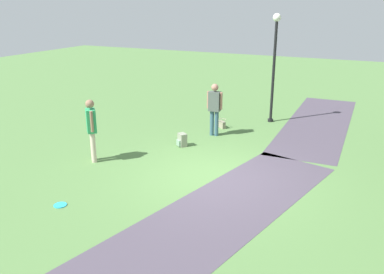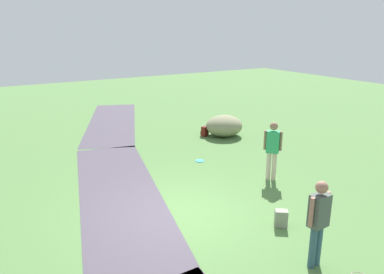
{
  "view_description": "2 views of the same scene",
  "coord_description": "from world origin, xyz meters",
  "px_view_note": "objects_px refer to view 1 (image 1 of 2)",
  "views": [
    {
      "loc": [
        8.68,
        3.53,
        4.2
      ],
      "look_at": [
        -0.66,
        -0.91,
        0.72
      ],
      "focal_mm": 37.85,
      "sensor_mm": 36.0,
      "label": 1
    },
    {
      "loc": [
        -7.03,
        3.8,
        4.32
      ],
      "look_at": [
        1.54,
        -1.33,
        1.34
      ],
      "focal_mm": 34.64,
      "sensor_mm": 36.0,
      "label": 2
    }
  ],
  "objects_px": {
    "frisbee_on_grass": "(60,205)",
    "woman_with_handbag": "(215,106)",
    "handbag_on_grass": "(222,124)",
    "lamp_post": "(274,57)",
    "man_near_boulder": "(92,126)",
    "spare_backpack_on_lawn": "(182,140)"
  },
  "relations": [
    {
      "from": "lamp_post",
      "to": "frisbee_on_grass",
      "type": "distance_m",
      "value": 8.95
    },
    {
      "from": "handbag_on_grass",
      "to": "spare_backpack_on_lawn",
      "type": "bearing_deg",
      "value": -10.29
    },
    {
      "from": "lamp_post",
      "to": "handbag_on_grass",
      "type": "relative_size",
      "value": 9.98
    },
    {
      "from": "man_near_boulder",
      "to": "frisbee_on_grass",
      "type": "bearing_deg",
      "value": 22.08
    },
    {
      "from": "spare_backpack_on_lawn",
      "to": "frisbee_on_grass",
      "type": "height_order",
      "value": "spare_backpack_on_lawn"
    },
    {
      "from": "man_near_boulder",
      "to": "spare_backpack_on_lawn",
      "type": "height_order",
      "value": "man_near_boulder"
    },
    {
      "from": "man_near_boulder",
      "to": "spare_backpack_on_lawn",
      "type": "xyz_separation_m",
      "value": [
        -2.13,
        1.65,
        -0.82
      ]
    },
    {
      "from": "lamp_post",
      "to": "man_near_boulder",
      "type": "bearing_deg",
      "value": -29.79
    },
    {
      "from": "lamp_post",
      "to": "handbag_on_grass",
      "type": "height_order",
      "value": "lamp_post"
    },
    {
      "from": "man_near_boulder",
      "to": "woman_with_handbag",
      "type": "bearing_deg",
      "value": 148.75
    },
    {
      "from": "woman_with_handbag",
      "to": "handbag_on_grass",
      "type": "xyz_separation_m",
      "value": [
        -0.89,
        -0.07,
        -0.86
      ]
    },
    {
      "from": "handbag_on_grass",
      "to": "spare_backpack_on_lawn",
      "type": "xyz_separation_m",
      "value": [
        2.27,
        -0.41,
        0.05
      ]
    },
    {
      "from": "spare_backpack_on_lawn",
      "to": "lamp_post",
      "type": "bearing_deg",
      "value": 155.33
    },
    {
      "from": "man_near_boulder",
      "to": "spare_backpack_on_lawn",
      "type": "distance_m",
      "value": 2.82
    },
    {
      "from": "handbag_on_grass",
      "to": "frisbee_on_grass",
      "type": "relative_size",
      "value": 1.37
    },
    {
      "from": "man_near_boulder",
      "to": "handbag_on_grass",
      "type": "height_order",
      "value": "man_near_boulder"
    },
    {
      "from": "lamp_post",
      "to": "frisbee_on_grass",
      "type": "height_order",
      "value": "lamp_post"
    },
    {
      "from": "frisbee_on_grass",
      "to": "woman_with_handbag",
      "type": "bearing_deg",
      "value": 168.86
    },
    {
      "from": "spare_backpack_on_lawn",
      "to": "handbag_on_grass",
      "type": "bearing_deg",
      "value": 169.71
    },
    {
      "from": "woman_with_handbag",
      "to": "handbag_on_grass",
      "type": "height_order",
      "value": "woman_with_handbag"
    },
    {
      "from": "handbag_on_grass",
      "to": "spare_backpack_on_lawn",
      "type": "relative_size",
      "value": 0.96
    },
    {
      "from": "woman_with_handbag",
      "to": "frisbee_on_grass",
      "type": "xyz_separation_m",
      "value": [
        5.9,
        -1.16,
        -0.99
      ]
    }
  ]
}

